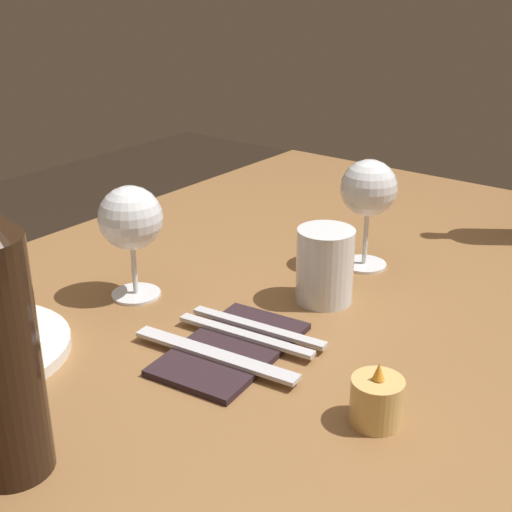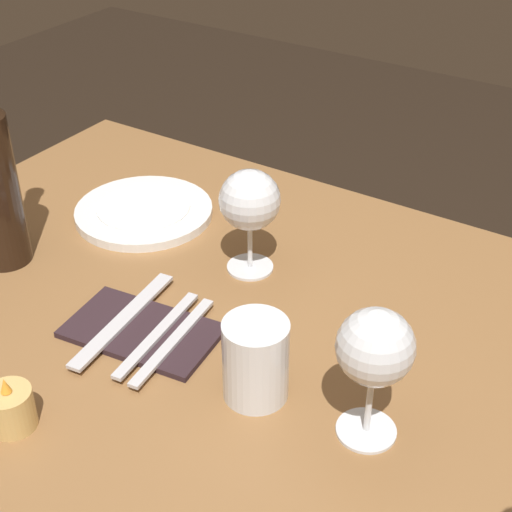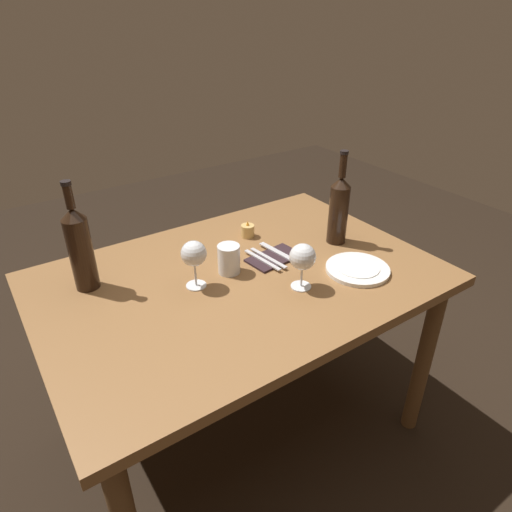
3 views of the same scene
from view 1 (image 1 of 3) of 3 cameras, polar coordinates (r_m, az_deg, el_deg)
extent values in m
cube|color=olive|center=(0.95, 2.93, -4.28)|extent=(1.30, 0.90, 0.04)
cylinder|color=brown|center=(1.74, 3.33, -4.69)|extent=(0.06, 0.06, 0.70)
cylinder|color=white|center=(1.05, 8.75, -0.66)|extent=(0.07, 0.07, 0.00)
cylinder|color=white|center=(1.03, 8.89, 1.53)|extent=(0.01, 0.01, 0.08)
sphere|color=white|center=(1.01, 9.15, 5.48)|extent=(0.08, 0.08, 0.08)
cylinder|color=#510A14|center=(1.01, 9.14, 5.32)|extent=(0.06, 0.06, 0.02)
cylinder|color=white|center=(0.96, -9.71, -3.06)|extent=(0.07, 0.07, 0.00)
cylinder|color=white|center=(0.94, -9.87, -0.97)|extent=(0.01, 0.01, 0.07)
sphere|color=white|center=(0.92, -10.16, 3.07)|extent=(0.08, 0.08, 0.08)
cylinder|color=#510A14|center=(0.92, -10.13, 2.68)|extent=(0.07, 0.07, 0.02)
cylinder|color=white|center=(0.92, 5.62, -0.78)|extent=(0.08, 0.08, 0.10)
cylinder|color=silver|center=(0.92, 5.59, -1.57)|extent=(0.06, 0.06, 0.06)
cylinder|color=#DBB266|center=(0.70, 9.76, -11.54)|extent=(0.05, 0.05, 0.05)
cylinder|color=white|center=(0.71, 9.73, -11.94)|extent=(0.04, 0.04, 0.03)
cone|color=#F99E2D|center=(0.68, 9.96, -9.19)|extent=(0.01, 0.01, 0.02)
cube|color=#2D1E23|center=(0.82, -2.01, -7.52)|extent=(0.20, 0.13, 0.01)
cube|color=silver|center=(0.83, -0.92, -6.44)|extent=(0.03, 0.18, 0.00)
cube|color=silver|center=(0.85, 0.14, -5.78)|extent=(0.03, 0.18, 0.00)
cube|color=silver|center=(0.79, -3.41, -7.97)|extent=(0.04, 0.21, 0.00)
camera|label=2|loc=(1.09, 48.85, 26.75)|focal=54.02mm
camera|label=3|loc=(2.11, -13.05, 32.88)|focal=31.38mm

